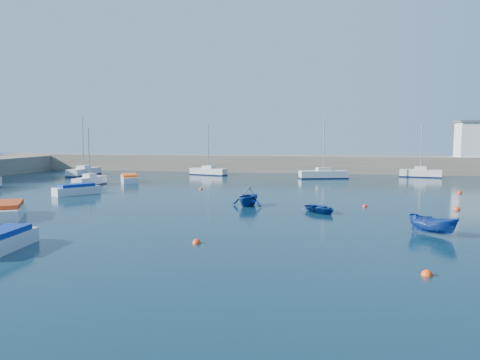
% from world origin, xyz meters
% --- Properties ---
extents(ground, '(220.00, 220.00, 0.00)m').
position_xyz_m(ground, '(0.00, 0.00, 0.00)').
color(ground, '#0C2736').
rests_on(ground, ground).
extents(back_wall, '(96.00, 4.50, 2.60)m').
position_xyz_m(back_wall, '(0.00, 46.00, 1.30)').
color(back_wall, '#796F5C').
rests_on(back_wall, ground).
extents(sailboat_3, '(1.96, 5.00, 6.57)m').
position_xyz_m(sailboat_3, '(-20.73, 22.49, 0.55)').
color(sailboat_3, silver).
rests_on(sailboat_3, ground).
extents(sailboat_4, '(2.08, 6.64, 8.59)m').
position_xyz_m(sailboat_4, '(-28.19, 34.83, 0.57)').
color(sailboat_4, silver).
rests_on(sailboat_4, ground).
extents(sailboat_5, '(5.72, 3.09, 7.31)m').
position_xyz_m(sailboat_5, '(-10.74, 38.73, 0.55)').
color(sailboat_5, silver).
rests_on(sailboat_5, ground).
extents(sailboat_6, '(6.62, 3.48, 8.36)m').
position_xyz_m(sailboat_6, '(5.78, 36.08, 0.58)').
color(sailboat_6, silver).
rests_on(sailboat_6, ground).
extents(sailboat_7, '(5.65, 2.59, 7.33)m').
position_xyz_m(sailboat_7, '(18.95, 40.49, 0.59)').
color(sailboat_7, silver).
rests_on(sailboat_7, ground).
extents(motorboat_0, '(3.88, 5.12, 1.10)m').
position_xyz_m(motorboat_0, '(-15.96, 1.97, 0.52)').
color(motorboat_0, silver).
rests_on(motorboat_0, ground).
extents(motorboat_1, '(3.80, 4.39, 1.06)m').
position_xyz_m(motorboat_1, '(-17.92, 14.57, 0.50)').
color(motorboat_1, silver).
rests_on(motorboat_1, ground).
extents(motorboat_2, '(3.86, 5.15, 1.01)m').
position_xyz_m(motorboat_2, '(-17.73, 26.73, 0.48)').
color(motorboat_2, silver).
rests_on(motorboat_2, ground).
extents(motorboat_3, '(1.92, 4.62, 1.06)m').
position_xyz_m(motorboat_3, '(-10.14, -6.57, 0.50)').
color(motorboat_3, silver).
rests_on(motorboat_3, ground).
extents(dinghy_center, '(3.53, 3.67, 0.62)m').
position_xyz_m(dinghy_center, '(5.65, 7.99, 0.31)').
color(dinghy_center, navy).
rests_on(dinghy_center, ground).
extents(dinghy_left, '(3.55, 3.79, 1.61)m').
position_xyz_m(dinghy_left, '(-0.22, 10.30, 0.81)').
color(dinghy_left, navy).
rests_on(dinghy_left, ground).
extents(dinghy_right, '(3.06, 2.78, 1.17)m').
position_xyz_m(dinghy_right, '(12.14, 1.19, 0.58)').
color(dinghy_right, navy).
rests_on(dinghy_right, ground).
extents(buoy_0, '(0.47, 0.47, 0.47)m').
position_xyz_m(buoy_0, '(-0.83, -3.31, 0.00)').
color(buoy_0, '#FF420D').
rests_on(buoy_0, ground).
extents(buoy_1, '(0.40, 0.40, 0.40)m').
position_xyz_m(buoy_1, '(9.16, 11.55, 0.00)').
color(buoy_1, red).
rests_on(buoy_1, ground).
extents(buoy_2, '(0.49, 0.49, 0.49)m').
position_xyz_m(buoy_2, '(16.06, 11.17, 0.00)').
color(buoy_2, '#FF420D').
rests_on(buoy_2, ground).
extents(buoy_3, '(0.38, 0.38, 0.38)m').
position_xyz_m(buoy_3, '(-7.08, 20.90, 0.00)').
color(buoy_3, '#FF420D').
rests_on(buoy_3, ground).
extents(buoy_4, '(0.46, 0.46, 0.46)m').
position_xyz_m(buoy_4, '(19.23, 22.29, 0.00)').
color(buoy_4, red).
rests_on(buoy_4, ground).
extents(buoy_5, '(0.48, 0.48, 0.48)m').
position_xyz_m(buoy_5, '(10.12, -7.20, 0.00)').
color(buoy_5, '#FF420D').
rests_on(buoy_5, ground).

